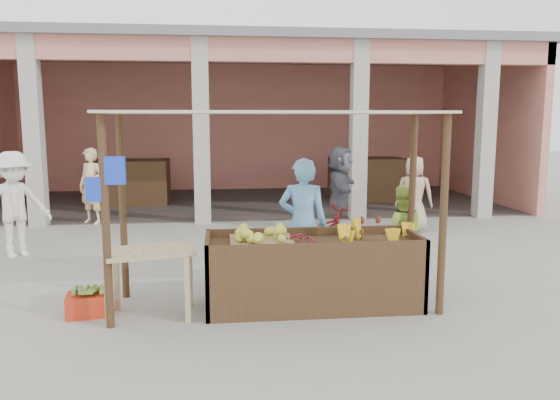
{
  "coord_description": "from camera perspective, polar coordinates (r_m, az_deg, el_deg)",
  "views": [
    {
      "loc": [
        -0.61,
        -6.41,
        2.3
      ],
      "look_at": [
        0.23,
        1.2,
        1.15
      ],
      "focal_mm": 35.0,
      "sensor_mm": 36.0,
      "label": 1
    }
  ],
  "objects": [
    {
      "name": "papaya_pile",
      "position": [
        6.49,
        -13.51,
        -4.32
      ],
      "size": [
        0.63,
        0.36,
        0.18
      ],
      "primitive_type": null,
      "color": "#4E7F29",
      "rests_on": "side_table"
    },
    {
      "name": "red_crate",
      "position": [
        6.92,
        -19.3,
        -10.24
      ],
      "size": [
        0.55,
        0.43,
        0.26
      ],
      "primitive_type": "cube",
      "rotation": [
        0.0,
        0.0,
        0.14
      ],
      "color": "red",
      "rests_on": "ground"
    },
    {
      "name": "produce_sacks",
      "position": [
        12.17,
        9.42,
        -0.92
      ],
      "size": [
        0.86,
        0.53,
        0.65
      ],
      "color": "maroon",
      "rests_on": "ground"
    },
    {
      "name": "market_building",
      "position": [
        15.36,
        -3.89,
        10.0
      ],
      "size": [
        14.4,
        6.4,
        4.2
      ],
      "color": "tan",
      "rests_on": "ground"
    },
    {
      "name": "side_table",
      "position": [
        6.55,
        -13.44,
        -6.26
      ],
      "size": [
        1.1,
        0.86,
        0.79
      ],
      "rotation": [
        0.0,
        0.0,
        0.23
      ],
      "color": "tan",
      "rests_on": "ground"
    },
    {
      "name": "shopper_a",
      "position": [
        10.06,
        -26.0,
        -0.03
      ],
      "size": [
        1.35,
        1.23,
        1.91
      ],
      "primitive_type": "imported",
      "rotation": [
        0.0,
        0.0,
        0.65
      ],
      "color": "white",
      "rests_on": "ground"
    },
    {
      "name": "plantain_bundle",
      "position": [
        6.87,
        -19.38,
        -8.88
      ],
      "size": [
        0.41,
        0.29,
        0.08
      ],
      "primitive_type": null,
      "color": "olive",
      "rests_on": "red_crate"
    },
    {
      "name": "stall_awning",
      "position": [
        6.51,
        -1.04,
        5.68
      ],
      "size": [
        4.09,
        1.35,
        2.39
      ],
      "color": "#4C331E",
      "rests_on": "ground"
    },
    {
      "name": "vendor_blue",
      "position": [
        7.35,
        2.42,
        -2.05
      ],
      "size": [
        0.81,
        0.66,
        1.9
      ],
      "primitive_type": "imported",
      "rotation": [
        0.0,
        0.0,
        2.93
      ],
      "color": "#6BADEC",
      "rests_on": "ground"
    },
    {
      "name": "fruit_stall",
      "position": [
        6.78,
        3.42,
        -7.77
      ],
      "size": [
        2.6,
        0.95,
        0.8
      ],
      "primitive_type": "cube",
      "color": "#4C331E",
      "rests_on": "ground"
    },
    {
      "name": "ground",
      "position": [
        6.84,
        -0.82,
        -11.13
      ],
      "size": [
        60.0,
        60.0,
        0.0
      ],
      "primitive_type": "plane",
      "color": "gray",
      "rests_on": "ground"
    },
    {
      "name": "vendor_green",
      "position": [
        7.84,
        12.56,
        -3.21
      ],
      "size": [
        0.77,
        0.54,
        1.47
      ],
      "primitive_type": "imported",
      "rotation": [
        0.0,
        0.0,
        2.94
      ],
      "color": "#A3C94A",
      "rests_on": "ground"
    },
    {
      "name": "berry_heap",
      "position": [
        6.58,
        2.0,
        -4.0
      ],
      "size": [
        0.46,
        0.38,
        0.15
      ],
      "primitive_type": "ellipsoid",
      "color": "maroon",
      "rests_on": "fruit_stall"
    },
    {
      "name": "shopper_c",
      "position": [
        11.41,
        13.84,
        1.03
      ],
      "size": [
        0.96,
        0.78,
        1.72
      ],
      "primitive_type": "imported",
      "rotation": [
        0.0,
        0.0,
        2.8
      ],
      "color": "tan",
      "rests_on": "ground"
    },
    {
      "name": "banana_heap",
      "position": [
        6.83,
        9.91,
        -3.47
      ],
      "size": [
        1.04,
        0.57,
        0.19
      ],
      "primitive_type": null,
      "color": "yellow",
      "rests_on": "fruit_stall"
    },
    {
      "name": "shopper_e",
      "position": [
        12.61,
        -19.13,
        1.54
      ],
      "size": [
        0.81,
        0.75,
        1.74
      ],
      "primitive_type": "imported",
      "rotation": [
        0.0,
        0.0,
        -0.54
      ],
      "color": "#EED18F",
      "rests_on": "ground"
    },
    {
      "name": "shopper_d",
      "position": [
        11.11,
        6.31,
        1.36
      ],
      "size": [
        1.14,
        1.83,
        1.85
      ],
      "primitive_type": "imported",
      "rotation": [
        0.0,
        0.0,
        1.29
      ],
      "color": "#484753",
      "rests_on": "ground"
    },
    {
      "name": "melon_tray",
      "position": [
        6.59,
        -1.97,
        -3.81
      ],
      "size": [
        0.75,
        0.65,
        0.2
      ],
      "color": "olive",
      "rests_on": "fruit_stall"
    },
    {
      "name": "motorcycle",
      "position": [
        8.95,
        3.52,
        -3.35
      ],
      "size": [
        1.01,
        1.86,
        0.92
      ],
      "primitive_type": "imported",
      "rotation": [
        0.0,
        0.0,
        1.81
      ],
      "color": "maroon",
      "rests_on": "ground"
    }
  ]
}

